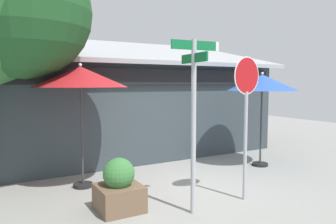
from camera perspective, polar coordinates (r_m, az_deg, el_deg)
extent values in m
cube|color=gray|center=(7.71, 3.85, -13.04)|extent=(28.00, 28.00, 0.10)
cube|color=#333D42|center=(11.52, -7.12, 0.55)|extent=(8.86, 4.74, 2.89)
cube|color=#B7BABF|center=(11.40, -6.94, 10.75)|extent=(9.36, 5.35, 1.24)
cube|color=black|center=(9.30, -1.39, 6.24)|extent=(8.26, 0.16, 0.44)
cylinder|color=#A8AAB2|center=(5.77, 4.51, -2.86)|extent=(0.09, 0.09, 3.11)
cube|color=#116B38|center=(5.75, 4.61, 11.64)|extent=(0.88, 0.10, 0.16)
cube|color=#116B38|center=(5.73, 4.60, 9.46)|extent=(0.10, 0.88, 0.16)
cube|color=white|center=(5.99, 8.60, 11.34)|extent=(0.06, 0.04, 0.16)
cylinder|color=#A8AAB2|center=(6.69, 13.45, -5.88)|extent=(0.07, 0.07, 2.19)
cylinder|color=white|center=(6.57, 13.71, 6.26)|extent=(0.74, 0.12, 0.75)
cylinder|color=red|center=(6.57, 13.71, 6.26)|extent=(0.69, 0.13, 0.70)
cylinder|color=black|center=(7.78, -14.73, -12.34)|extent=(0.44, 0.44, 0.08)
cylinder|color=#333335|center=(7.53, -14.92, -4.19)|extent=(0.05, 0.05, 2.32)
cone|color=#B21E23|center=(7.43, -15.16, 6.01)|extent=(2.08, 2.08, 0.45)
sphere|color=silver|center=(7.44, -15.21, 7.99)|extent=(0.08, 0.08, 0.08)
cylinder|color=black|center=(9.73, 15.90, -8.84)|extent=(0.44, 0.44, 0.08)
cylinder|color=#333335|center=(9.53, 16.05, -2.65)|extent=(0.05, 0.05, 2.20)
cone|color=#2D56B7|center=(9.45, 16.24, 5.01)|extent=(1.95, 1.95, 0.44)
sphere|color=silver|center=(9.45, 16.28, 6.54)|extent=(0.08, 0.08, 0.08)
sphere|color=#1E4C23|center=(7.57, -24.25, 15.94)|extent=(2.81, 2.81, 2.81)
cube|color=brown|center=(6.26, -8.60, -14.71)|extent=(0.79, 0.79, 0.47)
sphere|color=#387538|center=(6.12, -8.66, -10.68)|extent=(0.59, 0.59, 0.59)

